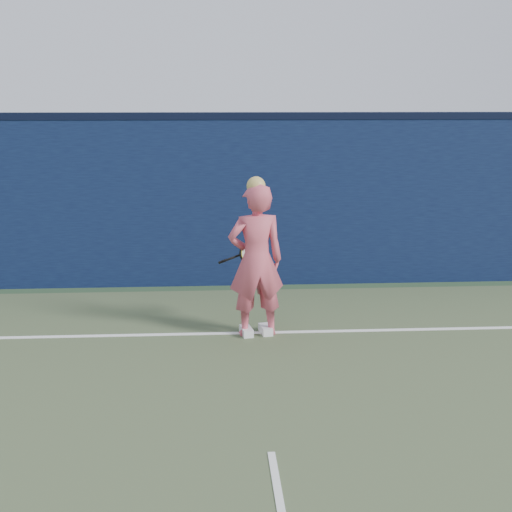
{
  "coord_description": "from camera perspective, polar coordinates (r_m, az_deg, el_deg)",
  "views": [
    {
      "loc": [
        -0.45,
        -4.25,
        2.81
      ],
      "look_at": [
        0.06,
        3.97,
        0.98
      ],
      "focal_mm": 50.0,
      "sensor_mm": 36.0,
      "label": 1
    }
  ],
  "objects": [
    {
      "name": "wall_cap",
      "position": [
        10.76,
        -1.19,
        11.15
      ],
      "size": [
        24.0,
        0.42,
        0.1
      ],
      "primitive_type": "cube",
      "color": "black",
      "rests_on": "backstop_wall"
    },
    {
      "name": "player",
      "position": [
        8.45,
        0.0,
        -0.34
      ],
      "size": [
        0.74,
        0.55,
        1.92
      ],
      "rotation": [
        0.0,
        0.0,
        3.31
      ],
      "color": "#D05062",
      "rests_on": "ground"
    },
    {
      "name": "backstop_wall",
      "position": [
        10.87,
        -1.16,
        4.29
      ],
      "size": [
        24.0,
        0.4,
        2.5
      ],
      "primitive_type": "cube",
      "color": "#0B1333",
      "rests_on": "ground"
    },
    {
      "name": "racket",
      "position": [
        8.88,
        -0.75,
        0.23
      ],
      "size": [
        0.52,
        0.2,
        0.29
      ],
      "rotation": [
        0.0,
        0.0,
        0.21
      ],
      "color": "black",
      "rests_on": "ground"
    }
  ]
}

